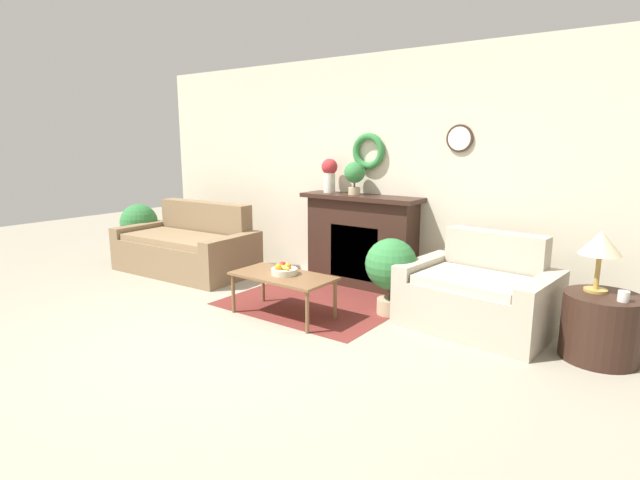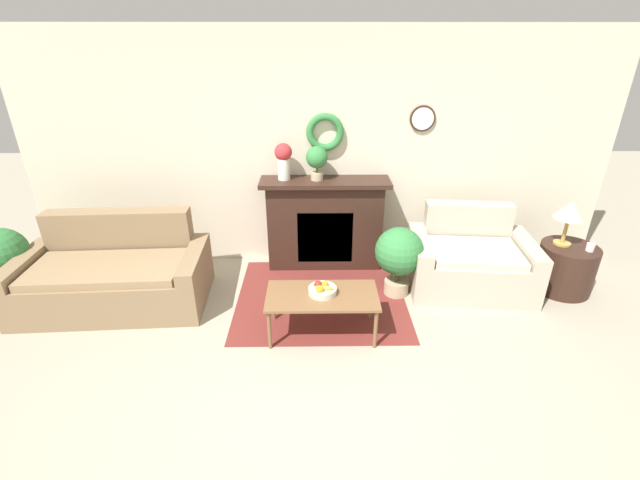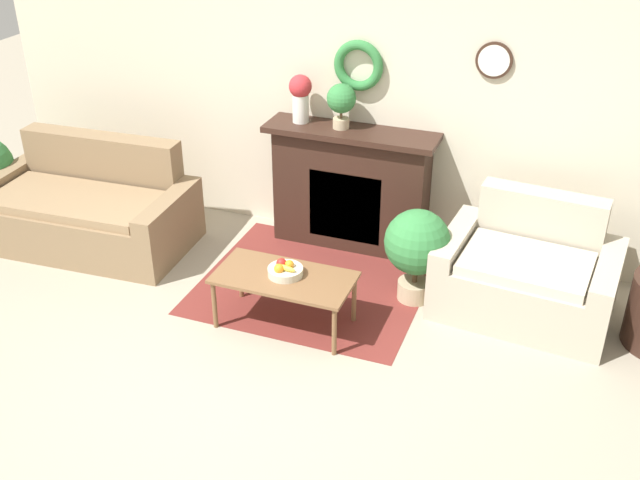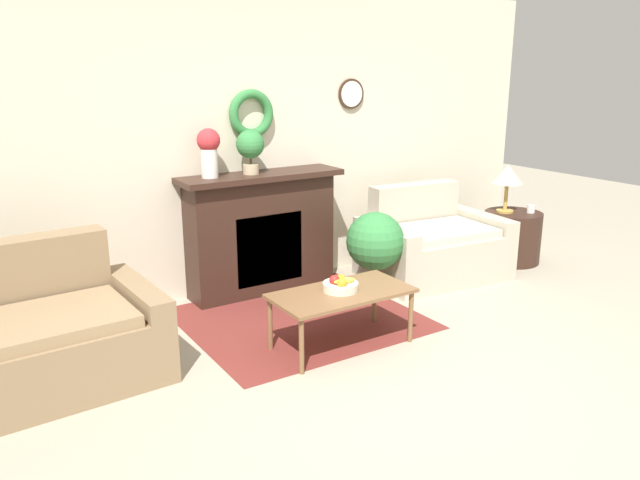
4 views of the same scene
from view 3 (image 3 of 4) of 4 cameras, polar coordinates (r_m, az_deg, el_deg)
name	(u,v)px [view 3 (image 3 of 4)]	position (r m, az deg, el deg)	size (l,w,h in m)	color
ground_plane	(229,399)	(5.11, -6.95, -11.92)	(16.00, 16.00, 0.00)	#9E937F
floor_rug	(314,284)	(6.20, -0.49, -3.33)	(1.80, 1.62, 0.01)	maroon
wall_back	(353,91)	(6.46, 2.50, 11.27)	(6.80, 0.15, 2.70)	beige
fireplace	(351,188)	(6.55, 2.35, 4.01)	(1.48, 0.41, 1.10)	#331E16
couch_left	(88,210)	(7.02, -17.26, 2.23)	(1.91, 1.07, 0.90)	#846B4C
loveseat_right	(527,274)	(5.97, 15.50, -2.55)	(1.38, 1.03, 0.87)	#B2A893
coffee_table	(284,281)	(5.53, -2.75, -3.13)	(1.03, 0.52, 0.43)	brown
fruit_bowl	(285,270)	(5.50, -2.70, -2.29)	(0.26, 0.26, 0.12)	beige
vase_on_mantel_left	(300,95)	(6.42, -1.50, 11.00)	(0.20, 0.20, 0.41)	silver
potted_plant_on_mantel	(341,101)	(6.28, 1.64, 10.55)	(0.24, 0.24, 0.38)	tan
potted_plant_floor_by_loveseat	(417,246)	(5.82, 7.40, -0.44)	(0.51, 0.51, 0.77)	tan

